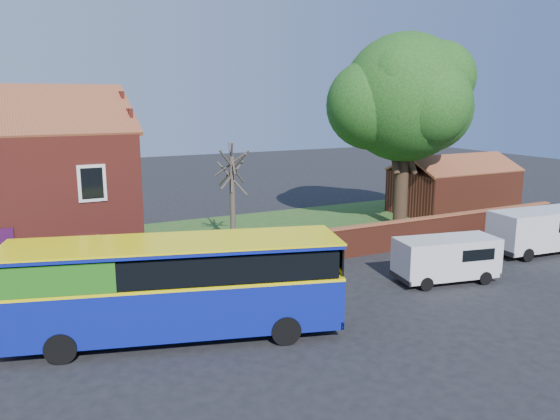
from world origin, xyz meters
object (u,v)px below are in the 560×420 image
van_far (539,229)px  large_tree (404,102)px  bus (165,284)px  van_near (446,257)px

van_far → large_tree: bearing=112.5°
bus → van_far: size_ratio=2.11×
large_tree → van_far: bearing=-72.6°
bus → van_near: bus is taller
bus → large_tree: (17.51, 9.45, 5.84)m
van_near → large_tree: (4.96, 9.36, 6.63)m
bus → van_near: size_ratio=2.38×
van_near → van_far: van_far is taller
van_near → large_tree: 12.50m
van_near → van_far: (7.51, 1.23, 0.17)m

